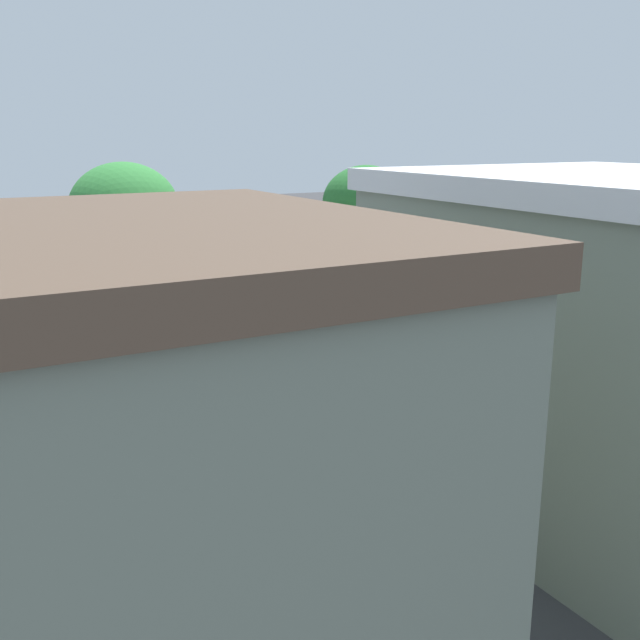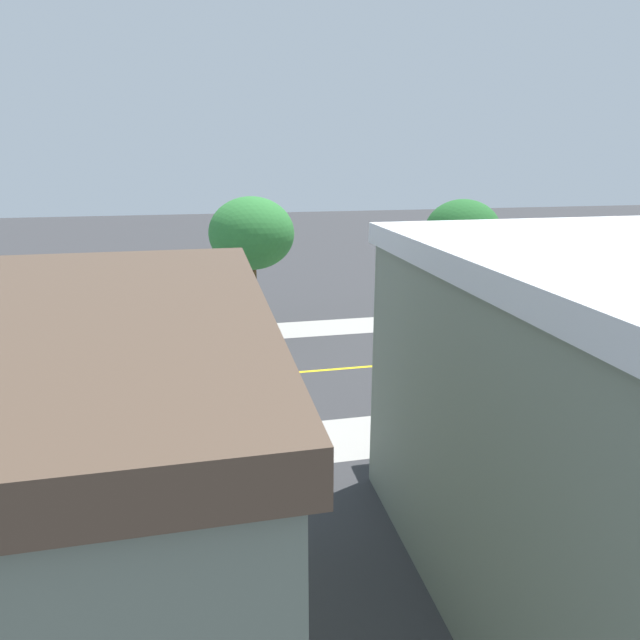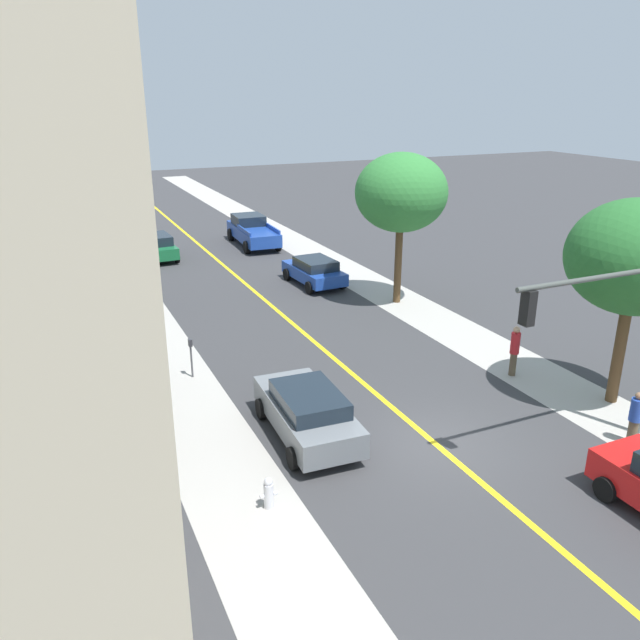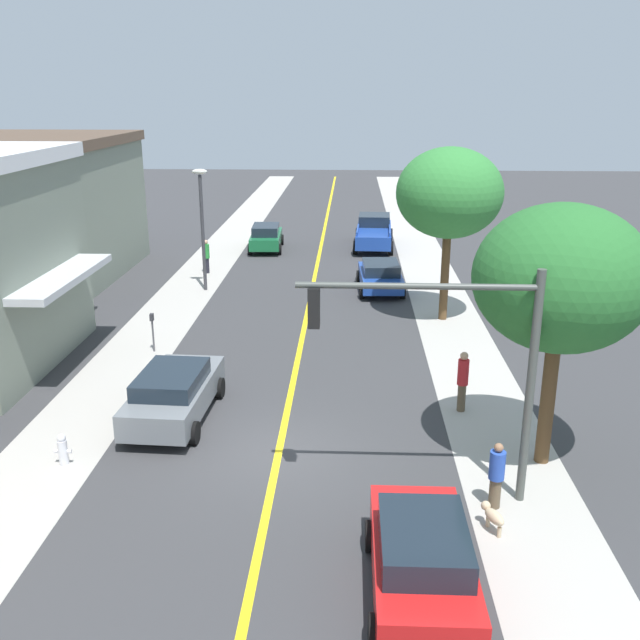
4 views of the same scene
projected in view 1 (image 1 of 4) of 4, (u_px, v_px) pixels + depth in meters
ground_plane at (450, 333)px, 30.81m from camera, size 140.00×140.00×0.00m
sidewalk_left at (558, 373)px, 25.75m from camera, size 2.73×126.00×0.01m
sidewalk_right at (372, 305)px, 35.86m from camera, size 2.73×126.00×0.01m
road_centerline_stripe at (450, 333)px, 30.80m from camera, size 0.20×126.00×0.00m
pale_office_building at (8, 504)px, 9.36m from camera, size 8.44×10.42×7.03m
street_tree_left_near at (124, 209)px, 28.84m from camera, size 4.23×4.23×7.04m
street_tree_right_corner at (366, 203)px, 35.44m from camera, size 4.18×4.18×6.65m
fire_hydrant at (564, 354)px, 26.48m from camera, size 0.44×0.24×0.85m
parking_meter at (370, 374)px, 22.58m from camera, size 0.12×0.18×1.45m
traffic_light_mast at (430, 229)px, 34.26m from camera, size 5.30×0.32×5.53m
street_lamp at (78, 322)px, 18.17m from camera, size 0.70×0.36×5.71m
red_sedan_right_curb at (497, 287)px, 35.86m from camera, size 2.02×4.15×1.63m
grey_sedan_left_curb at (464, 339)px, 26.97m from camera, size 2.30×4.69×1.54m
blue_sedan_right_curb at (30, 349)px, 25.85m from camera, size 2.24×4.22×1.42m
pedestrian_blue_shirt at (420, 286)px, 36.07m from camera, size 0.36×0.36×1.63m
pedestrian_red_shirt at (330, 294)px, 33.62m from camera, size 0.33×0.33×1.87m
small_dog at (438, 295)px, 36.44m from camera, size 0.49×0.74×0.56m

